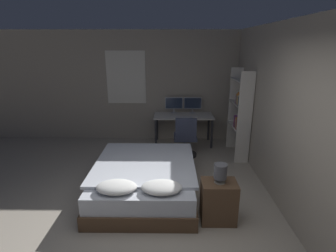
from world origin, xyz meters
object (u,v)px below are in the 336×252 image
object	(u,v)px
bed	(145,179)
nightstand	(218,202)
monitor_right	(193,104)
bookshelf	(241,111)
office_chair	(185,140)
bedside_lamp	(220,172)
computer_mouse	(196,117)
monitor_left	(174,104)
keyboard	(184,117)
desk	(183,119)

from	to	relation	value
bed	nightstand	bearing A→B (deg)	-31.88
monitor_right	bookshelf	xyz separation A→B (m)	(0.93, -0.98, 0.07)
nightstand	office_chair	world-z (taller)	office_chair
bed	office_chair	size ratio (longest dim) A/B	2.13
bedside_lamp	bookshelf	distance (m)	2.38
computer_mouse	bookshelf	size ratio (longest dim) A/B	0.04
bed	bedside_lamp	world-z (taller)	bedside_lamp
monitor_left	computer_mouse	distance (m)	0.72
bed	office_chair	bearing A→B (deg)	64.16
monitor_right	keyboard	world-z (taller)	monitor_right
bed	computer_mouse	size ratio (longest dim) A/B	27.88
nightstand	monitor_left	distance (m)	3.32
monitor_right	computer_mouse	world-z (taller)	monitor_right
monitor_right	office_chair	bearing A→B (deg)	-102.42
bedside_lamp	bookshelf	size ratio (longest dim) A/B	0.14
nightstand	keyboard	bearing A→B (deg)	97.39
desk	bookshelf	xyz separation A→B (m)	(1.16, -0.75, 0.38)
bedside_lamp	computer_mouse	size ratio (longest dim) A/B	3.80
bedside_lamp	bed	bearing A→B (deg)	148.12
bookshelf	computer_mouse	bearing A→B (deg)	149.43
nightstand	office_chair	size ratio (longest dim) A/B	0.65
bed	monitor_right	world-z (taller)	monitor_right
monitor_right	office_chair	size ratio (longest dim) A/B	0.48
keyboard	office_chair	xyz separation A→B (m)	(0.01, -0.55, -0.36)
monitor_left	bedside_lamp	bearing A→B (deg)	-79.62
bed	desk	size ratio (longest dim) A/B	1.38
bookshelf	nightstand	bearing A→B (deg)	-109.94
office_chair	bed	bearing A→B (deg)	-115.84
bedside_lamp	monitor_left	xyz separation A→B (m)	(-0.59, 3.20, 0.21)
bed	monitor_left	bearing A→B (deg)	78.90
monitor_right	computer_mouse	xyz separation A→B (m)	(0.05, -0.46, -0.21)
desk	keyboard	size ratio (longest dim) A/B	3.68
bedside_lamp	monitor_right	bearing A→B (deg)	92.22
nightstand	monitor_right	world-z (taller)	monitor_right
monitor_right	keyboard	bearing A→B (deg)	-116.53
monitor_right	computer_mouse	bearing A→B (deg)	-83.64
bedside_lamp	desk	world-z (taller)	bedside_lamp
bookshelf	bed	bearing A→B (deg)	-140.66
nightstand	bedside_lamp	world-z (taller)	bedside_lamp
keyboard	bookshelf	size ratio (longest dim) A/B	0.20
monitor_left	keyboard	world-z (taller)	monitor_left
bedside_lamp	bookshelf	bearing A→B (deg)	70.06
nightstand	bookshelf	distance (m)	2.47
monitor_left	computer_mouse	xyz separation A→B (m)	(0.51, -0.46, -0.21)
desk	bookshelf	size ratio (longest dim) A/B	0.75
nightstand	bookshelf	size ratio (longest dim) A/B	0.32
desk	monitor_right	distance (m)	0.45
keyboard	monitor_left	bearing A→B (deg)	116.53
monitor_right	bookshelf	distance (m)	1.35
bedside_lamp	monitor_right	size ratio (longest dim) A/B	0.60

